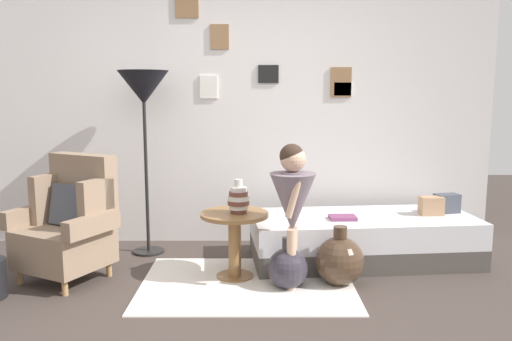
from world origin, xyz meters
TOP-DOWN VIEW (x-y plane):
  - ground_plane at (0.00, 0.00)m, footprint 12.00×12.00m
  - gallery_wall at (0.00, 1.95)m, footprint 4.80×0.12m
  - rug at (0.08, 0.73)m, footprint 1.62×1.18m
  - armchair at (-1.31, 0.89)m, footprint 0.90×0.82m
  - daybed at (1.07, 1.30)m, footprint 1.97×0.98m
  - pillow_head at (1.84, 1.43)m, footprint 0.23×0.17m
  - pillow_mid at (1.67, 1.34)m, footprint 0.20×0.13m
  - side_table at (-0.02, 0.88)m, footprint 0.53×0.53m
  - vase_striped at (0.01, 0.86)m, footprint 0.17×0.17m
  - floor_lamp at (-0.84, 1.53)m, footprint 0.45×0.45m
  - person_child at (0.41, 0.67)m, footprint 0.34×0.34m
  - book_on_daybed at (0.87, 1.18)m, footprint 0.23×0.17m
  - demijohn_near at (0.38, 0.66)m, footprint 0.30×0.30m
  - demijohn_far at (0.78, 0.73)m, footprint 0.37×0.37m

SIDE VIEW (x-z plane):
  - ground_plane at x=0.00m, z-range 0.00..0.00m
  - rug at x=0.08m, z-range 0.00..0.01m
  - demijohn_near at x=0.38m, z-range -0.04..0.35m
  - demijohn_far at x=0.78m, z-range -0.04..0.42m
  - daybed at x=1.07m, z-range 0.00..0.40m
  - side_table at x=-0.02m, z-range 0.11..0.64m
  - book_on_daybed at x=0.87m, z-range 0.40..0.43m
  - armchair at x=-1.31m, z-range -0.05..0.92m
  - pillow_mid at x=1.67m, z-range 0.40..0.56m
  - pillow_head at x=1.84m, z-range 0.40..0.57m
  - vase_striped at x=0.01m, z-range 0.50..0.77m
  - person_child at x=0.41m, z-range 0.15..1.24m
  - gallery_wall at x=0.00m, z-range 0.00..2.60m
  - floor_lamp at x=-0.84m, z-range 0.62..2.27m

